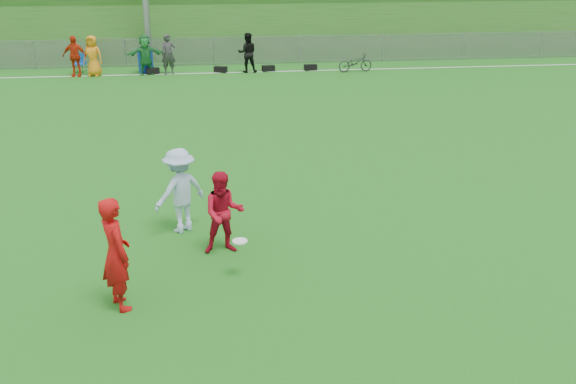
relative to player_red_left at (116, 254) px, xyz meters
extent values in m
plane|color=#1C6A16|center=(1.87, 1.22, -0.90)|extent=(120.00, 120.00, 0.00)
cube|color=white|center=(1.87, 19.22, -0.90)|extent=(60.00, 0.10, 0.01)
cube|color=gray|center=(1.87, 21.22, -0.30)|extent=(58.00, 0.02, 1.20)
cube|color=gray|center=(1.87, 21.22, 0.35)|extent=(58.00, 0.04, 0.04)
cube|color=#1B5417|center=(1.87, 32.22, 0.60)|extent=(120.00, 18.00, 3.00)
imported|color=red|center=(-4.00, 19.22, -0.06)|extent=(1.04, 0.55, 1.69)
imported|color=orange|center=(-3.25, 19.22, -0.06)|extent=(0.95, 0.76, 1.69)
imported|color=#217D35|center=(-1.06, 19.22, -0.06)|extent=(1.63, 0.76, 1.69)
imported|color=#333335|center=(-0.09, 19.22, -0.06)|extent=(0.69, 0.53, 1.69)
imported|color=black|center=(3.29, 19.22, -0.06)|extent=(0.84, 0.66, 1.69)
cube|color=black|center=(-0.81, 19.32, -0.77)|extent=(0.60, 0.39, 0.26)
cube|color=black|center=(2.10, 19.32, -0.77)|extent=(0.61, 0.45, 0.26)
cube|color=black|center=(4.20, 19.32, -0.77)|extent=(0.58, 0.35, 0.26)
cube|color=black|center=(6.09, 19.32, -0.77)|extent=(0.57, 0.33, 0.26)
imported|color=#B80C0D|center=(0.00, 0.00, 0.00)|extent=(0.69, 0.78, 1.81)
imported|color=#B20C22|center=(1.67, 1.70, -0.14)|extent=(0.77, 0.62, 1.53)
imported|color=#A7C4E8|center=(0.87, 2.73, -0.07)|extent=(1.24, 1.12, 1.67)
cylinder|color=white|center=(1.90, 0.70, -0.24)|extent=(0.25, 0.25, 0.02)
cylinder|color=#1036AF|center=(-1.13, 19.78, -0.42)|extent=(0.74, 0.74, 0.97)
cube|color=#0F50AC|center=(-3.99, 20.02, -0.53)|extent=(0.54, 0.54, 0.05)
cube|color=#0F50AC|center=(-3.95, 20.24, -0.30)|extent=(0.46, 0.12, 0.46)
imported|color=#29292B|center=(7.98, 18.73, -0.50)|extent=(1.59, 0.73, 0.80)
camera|label=1|loc=(1.47, -8.90, 4.34)|focal=40.00mm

